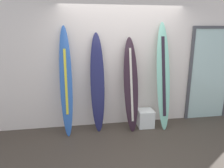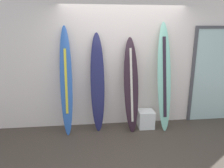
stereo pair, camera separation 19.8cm
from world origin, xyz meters
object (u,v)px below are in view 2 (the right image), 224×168
at_px(display_block_left, 146,119).
at_px(glass_door, 213,73).
at_px(surfboard_seafoam, 164,78).
at_px(surfboard_charcoal, 131,86).
at_px(surfboard_cobalt, 66,82).
at_px(surfboard_navy, 98,84).

bearing_deg(display_block_left, glass_door, 8.65).
xyz_separation_m(surfboard_seafoam, display_block_left, (-0.34, 0.02, -0.89)).
bearing_deg(surfboard_charcoal, display_block_left, 2.90).
bearing_deg(surfboard_charcoal, surfboard_cobalt, 179.52).
xyz_separation_m(surfboard_seafoam, glass_door, (1.22, 0.26, 0.01)).
relative_size(surfboard_cobalt, surfboard_navy, 1.07).
bearing_deg(surfboard_cobalt, glass_door, 4.38).
bearing_deg(display_block_left, surfboard_charcoal, -177.10).
distance_m(surfboard_seafoam, glass_door, 1.25).
bearing_deg(surfboard_seafoam, surfboard_charcoal, 179.56).
relative_size(surfboard_charcoal, glass_door, 0.90).
distance_m(surfboard_seafoam, display_block_left, 0.96).
distance_m(surfboard_charcoal, glass_door, 1.93).
bearing_deg(surfboard_cobalt, surfboard_navy, 4.67).
relative_size(display_block_left, glass_door, 0.17).
xyz_separation_m(surfboard_cobalt, display_block_left, (1.62, 0.01, -0.86)).
relative_size(surfboard_navy, display_block_left, 5.42).
bearing_deg(glass_door, surfboard_seafoam, -168.00).
distance_m(surfboard_charcoal, display_block_left, 0.83).
relative_size(surfboard_seafoam, display_block_left, 5.97).
relative_size(surfboard_charcoal, surfboard_seafoam, 0.87).
bearing_deg(surfboard_cobalt, surfboard_charcoal, -0.48).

